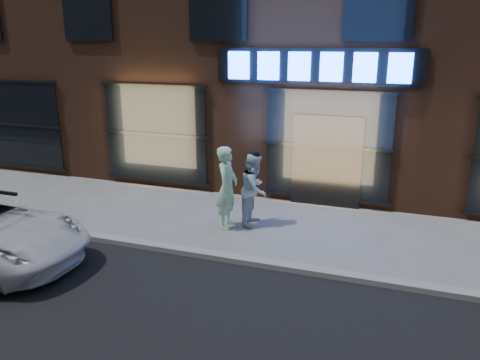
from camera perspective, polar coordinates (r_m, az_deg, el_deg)
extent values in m
plane|color=slate|center=(9.16, 6.19, -10.89)|extent=(90.00, 90.00, 0.00)
cube|color=gray|center=(9.13, 6.20, -10.56)|extent=(60.00, 0.25, 0.12)
cube|color=#54301E|center=(16.06, 13.66, 18.99)|extent=(30.00, 8.00, 10.00)
cube|color=black|center=(12.10, 9.21, 13.50)|extent=(5.20, 0.06, 0.90)
cube|color=black|center=(12.37, 10.50, 2.23)|extent=(1.80, 0.10, 2.40)
cube|color=#FFBF72|center=(16.93, -25.25, 6.16)|extent=(3.00, 0.04, 2.60)
cube|color=black|center=(16.90, -25.34, 6.13)|extent=(3.20, 0.06, 2.80)
cube|color=#FFBF72|center=(13.94, -10.19, 5.55)|extent=(3.00, 0.04, 2.60)
cube|color=black|center=(13.91, -10.27, 5.52)|extent=(3.20, 0.06, 2.80)
cube|color=#FFBF72|center=(12.33, 10.64, 4.09)|extent=(3.00, 0.04, 2.60)
cube|color=black|center=(12.29, 10.61, 4.05)|extent=(3.20, 0.06, 2.80)
cube|color=black|center=(14.76, -18.17, 18.90)|extent=(1.60, 0.06, 1.60)
cube|color=black|center=(12.81, -2.75, 20.12)|extent=(1.60, 0.06, 1.60)
cube|color=black|center=(11.93, 16.57, 19.75)|extent=(1.60, 0.06, 1.60)
cube|color=#2659FF|center=(12.54, -0.14, 13.81)|extent=(0.55, 0.12, 0.70)
cube|color=#2659FF|center=(12.30, 3.49, 13.73)|extent=(0.55, 0.12, 0.70)
cube|color=#2659FF|center=(12.11, 7.24, 13.58)|extent=(0.55, 0.12, 0.70)
cube|color=#2659FF|center=(11.97, 11.09, 13.38)|extent=(0.55, 0.12, 0.70)
cube|color=#2659FF|center=(11.88, 15.00, 13.11)|extent=(0.55, 0.12, 0.70)
cube|color=#2659FF|center=(11.84, 18.95, 12.77)|extent=(0.55, 0.12, 0.70)
imported|color=#C0FDD3|center=(10.78, -1.57, -0.93)|extent=(0.49, 0.72, 1.93)
imported|color=white|center=(11.02, 1.79, -1.12)|extent=(0.66, 0.84, 1.72)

